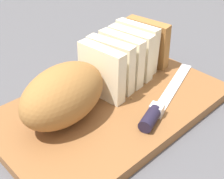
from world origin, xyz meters
The scene contains 7 objects.
ground_plane centered at (0.00, 0.00, 0.00)m, with size 3.00×3.00×0.00m, color #4C4C51.
cutting_board centered at (0.00, 0.00, 0.01)m, with size 0.45×0.28×0.02m, color brown.
bread_loaf centered at (-0.01, 0.03, 0.07)m, with size 0.37×0.14×0.10m.
bread_knife centered at (0.04, -0.08, 0.03)m, with size 0.25×0.10×0.02m.
crumb_near_knife centered at (-0.01, 0.04, 0.02)m, with size 0.01×0.01×0.01m, color tan.
crumb_near_loaf centered at (0.07, 0.02, 0.02)m, with size 0.01×0.01×0.01m, color tan.
crumb_stray_left centered at (0.03, -0.02, 0.02)m, with size 0.00×0.00×0.00m, color tan.
Camera 1 is at (-0.34, -0.33, 0.38)m, focal length 49.40 mm.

